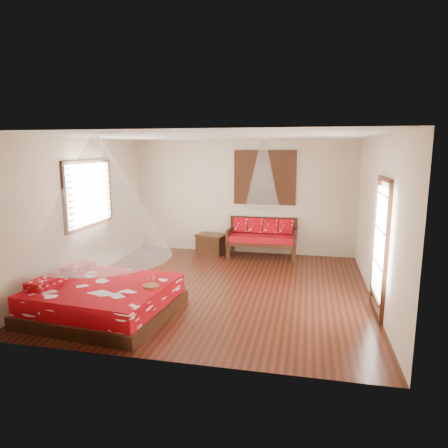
{
  "coord_description": "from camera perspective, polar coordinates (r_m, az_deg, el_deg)",
  "views": [
    {
      "loc": [
        1.58,
        -7.03,
        2.57
      ],
      "look_at": [
        0.01,
        0.41,
        1.15
      ],
      "focal_mm": 32.0,
      "sensor_mm": 36.0,
      "label": 1
    }
  ],
  "objects": [
    {
      "name": "storage_chest",
      "position": [
        10.03,
        -1.76,
        -2.81
      ],
      "size": [
        0.82,
        0.68,
        0.49
      ],
      "rotation": [
        0.0,
        0.0,
        -0.26
      ],
      "color": "black",
      "rests_on": "floor"
    },
    {
      "name": "room",
      "position": [
        7.3,
        -0.72,
        1.35
      ],
      "size": [
        5.54,
        5.54,
        2.84
      ],
      "color": "black",
      "rests_on": "ground"
    },
    {
      "name": "mosquito_net_main",
      "position": [
        6.29,
        -17.5,
        3.5
      ],
      "size": [
        2.16,
        2.16,
        1.8
      ],
      "primitive_type": "cone",
      "color": "white",
      "rests_on": "ceiling"
    },
    {
      "name": "wine_tray",
      "position": [
        6.27,
        -10.42,
        -8.36
      ],
      "size": [
        0.25,
        0.25,
        0.2
      ],
      "rotation": [
        0.0,
        0.0,
        0.34
      ],
      "color": "brown",
      "rests_on": "bed"
    },
    {
      "name": "shutter_panel",
      "position": [
        9.83,
        5.85,
        6.61
      ],
      "size": [
        1.52,
        0.06,
        1.32
      ],
      "color": "black",
      "rests_on": "wall_back"
    },
    {
      "name": "daybed",
      "position": [
        9.69,
        5.48,
        -1.7
      ],
      "size": [
        1.65,
        0.73,
        0.94
      ],
      "color": "black",
      "rests_on": "floor"
    },
    {
      "name": "mosquito_net_daybed",
      "position": [
        9.36,
        5.56,
        7.03
      ],
      "size": [
        0.81,
        0.81,
        1.5
      ],
      "primitive_type": "cone",
      "color": "white",
      "rests_on": "ceiling"
    },
    {
      "name": "window_left",
      "position": [
        8.45,
        -18.68,
        4.11
      ],
      "size": [
        0.1,
        1.74,
        1.34
      ],
      "color": "black",
      "rests_on": "wall_left"
    },
    {
      "name": "bed",
      "position": [
        6.68,
        -16.86,
        -10.24
      ],
      "size": [
        2.24,
        2.07,
        0.64
      ],
      "rotation": [
        0.0,
        0.0,
        -0.1
      ],
      "color": "black",
      "rests_on": "floor"
    },
    {
      "name": "glazed_door",
      "position": [
        6.7,
        21.4,
        -3.12
      ],
      "size": [
        0.08,
        1.02,
        2.16
      ],
      "color": "black",
      "rests_on": "floor"
    }
  ]
}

